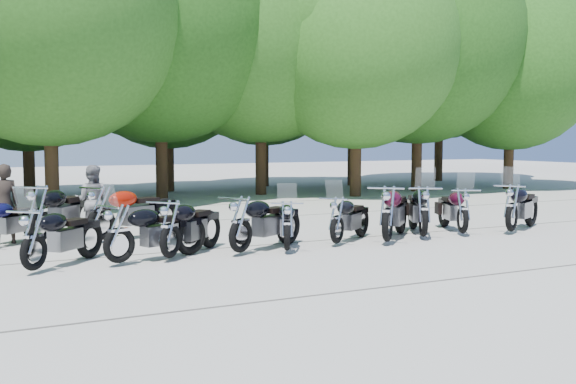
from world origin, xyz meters
name	(u,v)px	position (x,y,z in m)	size (l,w,h in m)	color
ground	(322,254)	(0.00, 0.00, 0.00)	(90.00, 90.00, 0.00)	gray
tree_3	(47,8)	(-3.57, 11.24, 6.32)	(8.70, 8.70, 10.67)	#3A2614
tree_4	(160,17)	(0.54, 13.09, 6.64)	(9.13, 9.13, 11.20)	#3A2614
tree_5	(260,28)	(4.61, 13.20, 6.57)	(9.04, 9.04, 11.10)	#3A2614
tree_6	(356,44)	(7.55, 10.82, 5.81)	(8.00, 8.00, 9.82)	#3A2614
tree_7	(418,39)	(11.20, 11.78, 6.39)	(8.79, 8.79, 10.79)	#3A2614
tree_8	(511,65)	(15.83, 11.20, 5.47)	(7.53, 7.53, 9.25)	#3A2614
tree_11	(26,53)	(-3.76, 16.43, 5.49)	(7.56, 7.56, 9.28)	#3A2614
tree_12	(167,55)	(1.80, 16.47, 5.72)	(7.88, 7.88, 9.67)	#3A2614
tree_13	(264,56)	(6.69, 17.47, 6.04)	(8.31, 8.31, 10.20)	#3A2614
tree_14	(353,62)	(10.68, 16.09, 5.83)	(8.02, 8.02, 9.84)	#3A2614
tree_15	(440,47)	(16.61, 17.02, 7.03)	(9.67, 9.67, 11.86)	#3A2614
motorcycle_0	(33,237)	(-5.24, 0.40, 0.61)	(0.66, 2.18, 1.23)	black
motorcycle_1	(119,231)	(-3.83, 0.45, 0.62)	(0.67, 2.20, 1.24)	black
motorcycle_2	(170,227)	(-2.88, 0.53, 0.64)	(0.69, 2.25, 1.27)	black
motorcycle_3	(241,222)	(-1.51, 0.49, 0.65)	(0.70, 2.30, 1.30)	black
motorcycle_4	(287,224)	(-0.60, 0.34, 0.58)	(0.63, 2.06, 1.16)	black
motorcycle_5	(337,218)	(0.72, 0.66, 0.59)	(0.63, 2.07, 1.17)	black
motorcycle_6	(388,212)	(1.76, 0.34, 0.71)	(0.76, 2.51, 1.42)	#350718
motorcycle_7	(424,209)	(2.91, 0.61, 0.67)	(0.73, 2.39, 1.35)	black
motorcycle_8	(463,209)	(4.05, 0.64, 0.62)	(0.67, 2.21, 1.25)	black
motorcycle_9	(512,206)	(5.28, 0.36, 0.67)	(0.72, 2.36, 1.34)	black
motorcycle_11	(38,212)	(-4.84, 3.33, 0.73)	(0.78, 2.57, 1.45)	black
motorcycle_12	(101,211)	(-3.59, 3.26, 0.70)	(0.75, 2.47, 1.39)	#9A1405
rider_0	(4,204)	(-5.45, 4.09, 0.85)	(0.62, 0.41, 1.71)	black
rider_1	(92,201)	(-3.57, 4.37, 0.82)	(0.80, 0.62, 1.64)	gray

